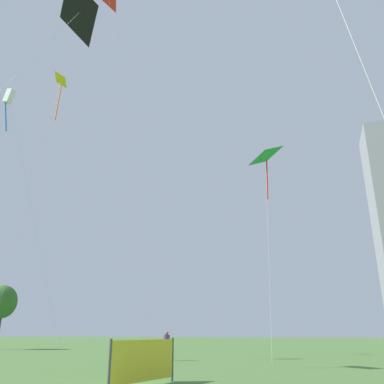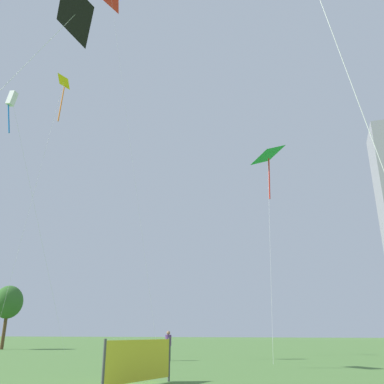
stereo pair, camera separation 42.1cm
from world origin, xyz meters
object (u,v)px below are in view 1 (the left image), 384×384
kite_flying_2 (266,158)px  event_banner (144,361)px  person_standing_2 (167,343)px  kite_flying_3 (60,89)px  kite_flying_5 (78,14)px  kite_flying_4 (9,100)px  park_tree_1 (2,302)px

kite_flying_2 → event_banner: size_ratio=4.50×
person_standing_2 → kite_flying_3: size_ratio=0.07×
kite_flying_3 → kite_flying_5: 21.26m
kite_flying_4 → event_banner: bearing=-27.4°
kite_flying_4 → kite_flying_5: bearing=-38.1°
kite_flying_2 → kite_flying_5: kite_flying_2 is taller
kite_flying_4 → park_tree_1: size_ratio=3.01×
kite_flying_3 → event_banner: 28.76m
kite_flying_3 → kite_flying_4: bearing=-93.3°
event_banner → park_tree_1: bearing=139.5°
kite_flying_2 → kite_flying_4: bearing=-155.6°
kite_flying_5 → park_tree_1: 34.57m
kite_flying_2 → event_banner: kite_flying_2 is taller
kite_flying_3 → kite_flying_4: kite_flying_3 is taller
park_tree_1 → event_banner: bearing=-40.5°
person_standing_2 → kite_flying_3: bearing=-46.3°
kite_flying_2 → kite_flying_5: size_ratio=1.06×
person_standing_2 → kite_flying_3: (-11.04, 1.26, 20.86)m
kite_flying_3 → event_banner: bearing=-41.1°
kite_flying_4 → event_banner: 24.01m
kite_flying_3 → kite_flying_4: 6.50m
person_standing_2 → kite_flying_2: bearing=173.9°
kite_flying_3 → event_banner: (14.74, -12.86, -21.08)m
kite_flying_2 → event_banner: (-2.47, -15.73, -13.34)m
kite_flying_3 → kite_flying_4: (-0.29, -5.06, -4.06)m
kite_flying_4 → person_standing_2: bearing=18.6°
person_standing_2 → kite_flying_5: (1.33, -13.74, 12.25)m
kite_flying_5 → person_standing_2: bearing=95.5°
kite_flying_5 → event_banner: kite_flying_5 is taller
kite_flying_2 → kite_flying_3: (-17.21, -2.87, 7.73)m
kite_flying_2 → park_tree_1: 30.33m
kite_flying_5 → park_tree_1: bearing=134.0°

